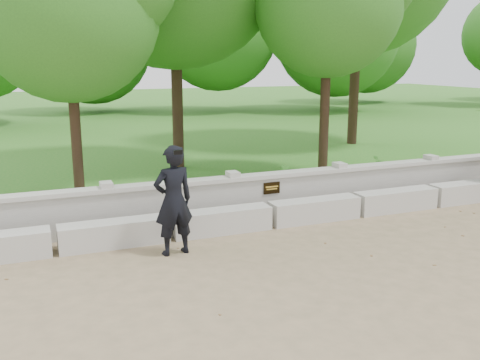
% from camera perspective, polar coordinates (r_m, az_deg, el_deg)
% --- Properties ---
extents(ground, '(80.00, 80.00, 0.00)m').
position_cam_1_polar(ground, '(8.96, 8.38, -8.35)').
color(ground, '#967E5C').
rests_on(ground, ground).
extents(lawn, '(40.00, 22.00, 0.25)m').
position_cam_1_polar(lawn, '(21.83, -10.43, 4.49)').
color(lawn, '#206D1D').
rests_on(lawn, ground).
extents(concrete_bench, '(11.90, 0.45, 0.45)m').
position_cam_1_polar(concrete_bench, '(10.48, 3.19, -3.78)').
color(concrete_bench, '#BBB8B1').
rests_on(concrete_bench, ground).
extents(parapet_wall, '(12.50, 0.35, 0.90)m').
position_cam_1_polar(parapet_wall, '(11.03, 1.67, -1.62)').
color(parapet_wall, '#B0ADA6').
rests_on(parapet_wall, ground).
extents(man_main, '(0.73, 0.66, 1.86)m').
position_cam_1_polar(man_main, '(8.89, -7.12, -2.18)').
color(man_main, black).
rests_on(man_main, ground).
extents(shrub_a, '(0.31, 0.33, 0.53)m').
position_cam_1_polar(shrub_a, '(11.03, -10.19, -1.56)').
color(shrub_a, '#41882E').
rests_on(shrub_a, lawn).
extents(shrub_b, '(0.32, 0.36, 0.56)m').
position_cam_1_polar(shrub_b, '(12.42, 4.77, 0.28)').
color(shrub_b, '#41882E').
rests_on(shrub_b, lawn).
extents(shrub_c, '(0.78, 0.78, 0.66)m').
position_cam_1_polar(shrub_c, '(13.44, 15.07, 1.07)').
color(shrub_c, '#41882E').
rests_on(shrub_c, lawn).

